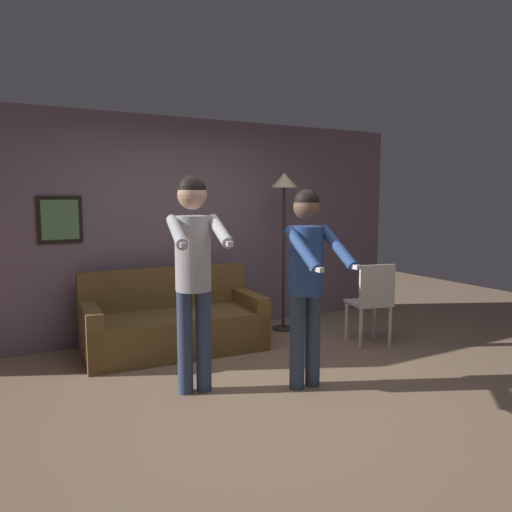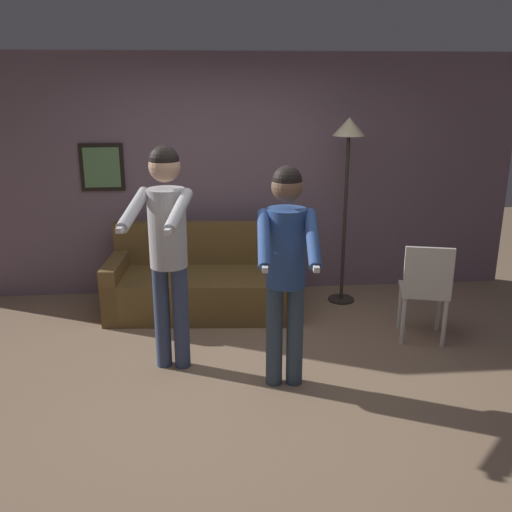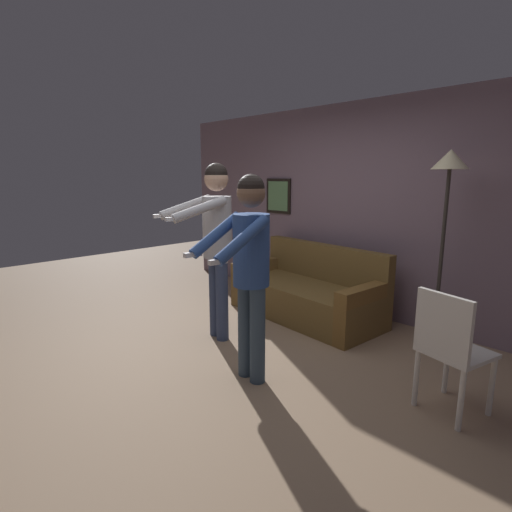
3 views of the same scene
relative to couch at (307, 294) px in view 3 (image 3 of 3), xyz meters
name	(u,v)px [view 3 (image 3 of 3)]	position (x,y,z in m)	size (l,w,h in m)	color
ground_plane	(233,362)	(0.30, -1.48, -0.28)	(12.00, 12.00, 0.00)	#9D7F62
back_wall_assembly	(359,210)	(0.29, 0.63, 1.02)	(6.40, 0.09, 2.60)	slate
couch	(307,294)	(0.00, 0.00, 0.00)	(1.96, 1.00, 0.87)	brown
torchiere_lamp	(448,185)	(1.51, 0.14, 1.35)	(0.33, 0.33, 1.96)	#332D28
person_standing_left	(215,233)	(-0.26, -1.22, 0.86)	(0.54, 0.78, 1.84)	#374569
person_standing_right	(249,259)	(0.64, -1.59, 0.78)	(0.47, 0.68, 1.73)	#384C5F
dining_chair_distant	(450,346)	(2.01, -0.92, 0.25)	(0.51, 0.51, 0.93)	silver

